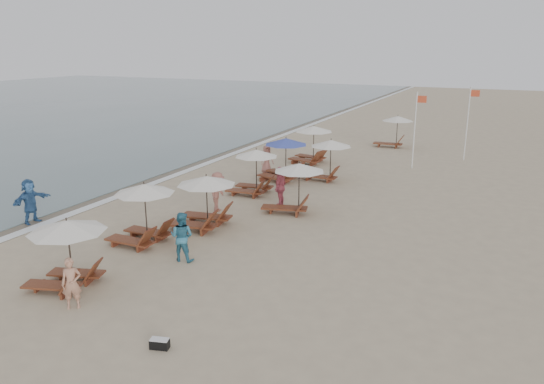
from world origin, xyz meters
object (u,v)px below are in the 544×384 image
at_px(inland_station_1, 326,156).
at_px(beachgoer_mid_a, 182,237).
at_px(lounger_station_2, 201,202).
at_px(inland_station_2, 393,129).
at_px(beachgoer_far_b, 267,159).
at_px(flag_pole_near, 415,127).
at_px(lounger_station_3, 252,172).
at_px(inland_station_0, 293,183).
at_px(beachgoer_far_a, 280,187).
at_px(duffel_bag, 160,344).
at_px(waterline_walker, 30,201).
at_px(lounger_station_1, 141,214).
at_px(beachgoer_mid_b, 218,192).
at_px(lounger_station_5, 310,144).
at_px(lounger_station_0, 65,250).
at_px(beachgoer_near, 72,283).
at_px(lounger_station_4, 282,160).

distance_m(inland_station_1, beachgoer_mid_a, 12.51).
bearing_deg(lounger_station_2, inland_station_1, 78.13).
distance_m(inland_station_2, beachgoer_far_b, 12.00).
height_order(inland_station_2, flag_pole_near, flag_pole_near).
distance_m(lounger_station_3, inland_station_0, 3.62).
relative_size(beachgoer_far_a, duffel_bag, 3.73).
bearing_deg(inland_station_2, waterline_walker, -113.03).
xyz_separation_m(lounger_station_1, beachgoer_mid_b, (0.51, 4.60, -0.27)).
bearing_deg(lounger_station_3, beachgoer_far_a, -33.72).
bearing_deg(flag_pole_near, lounger_station_5, -168.62).
height_order(lounger_station_0, waterline_walker, lounger_station_0).
distance_m(lounger_station_0, lounger_station_5, 19.50).
xyz_separation_m(inland_station_1, beachgoer_far_b, (-3.63, 0.16, -0.57)).
distance_m(lounger_station_3, lounger_station_5, 7.82).
distance_m(inland_station_1, beachgoer_far_a, 5.50).
relative_size(beachgoer_mid_b, waterline_walker, 0.95).
distance_m(inland_station_0, duffel_bag, 11.38).
xyz_separation_m(lounger_station_3, beachgoer_mid_b, (-0.11, -3.14, -0.22)).
xyz_separation_m(inland_station_0, beachgoer_mid_a, (-1.36, -6.45, -0.48)).
bearing_deg(inland_station_1, lounger_station_1, -104.34).
bearing_deg(beachgoer_near, lounger_station_2, 53.88).
height_order(inland_station_1, duffel_bag, inland_station_1).
relative_size(lounger_station_0, inland_station_0, 0.90).
xyz_separation_m(lounger_station_4, inland_station_0, (2.84, -5.15, 0.21)).
height_order(lounger_station_4, flag_pole_near, flag_pole_near).
distance_m(inland_station_1, inland_station_2, 11.23).
bearing_deg(lounger_station_2, inland_station_0, 51.93).
height_order(beachgoer_mid_a, beachgoer_far_b, beachgoer_mid_a).
xyz_separation_m(inland_station_2, beachgoer_near, (-2.68, -27.81, -0.59)).
bearing_deg(flag_pole_near, lounger_station_4, -135.18).
distance_m(lounger_station_1, lounger_station_3, 7.77).
bearing_deg(inland_station_2, lounger_station_3, -102.94).
bearing_deg(lounger_station_0, lounger_station_1, 94.60).
relative_size(inland_station_0, beachgoer_far_a, 1.45).
xyz_separation_m(lounger_station_0, inland_station_2, (3.80, 26.88, 0.11)).
height_order(beachgoer_far_a, duffel_bag, beachgoer_far_a).
height_order(inland_station_0, beachgoer_far_a, inland_station_0).
height_order(beachgoer_near, beachgoer_mid_b, beachgoer_mid_b).
xyz_separation_m(lounger_station_4, waterline_walker, (-6.46, -10.97, -0.20)).
relative_size(lounger_station_3, waterline_walker, 1.32).
xyz_separation_m(lounger_station_1, beachgoer_far_a, (2.79, 6.30, -0.21)).
height_order(beachgoer_mid_a, waterline_walker, waterline_walker).
height_order(lounger_station_1, inland_station_2, lounger_station_1).
bearing_deg(lounger_station_4, inland_station_1, 21.71).
height_order(lounger_station_3, beachgoer_mid_b, lounger_station_3).
xyz_separation_m(duffel_bag, flag_pole_near, (1.84, 22.31, 2.37)).
bearing_deg(lounger_station_2, inland_station_2, 81.50).
xyz_separation_m(lounger_station_4, beachgoer_near, (0.65, -15.74, -0.39)).
xyz_separation_m(lounger_station_3, beachgoer_far_b, (-1.24, 4.19, -0.30)).
height_order(beachgoer_mid_a, flag_pole_near, flag_pole_near).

